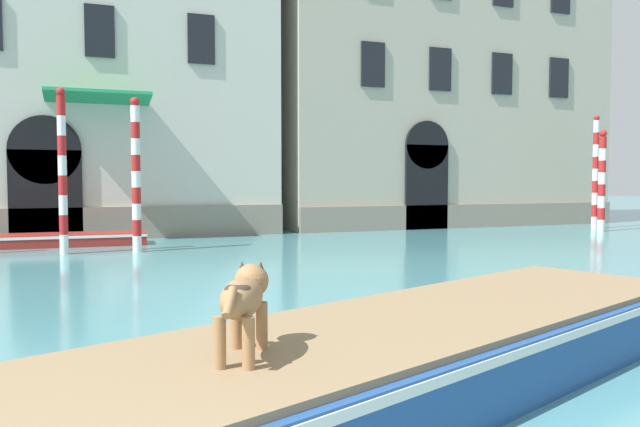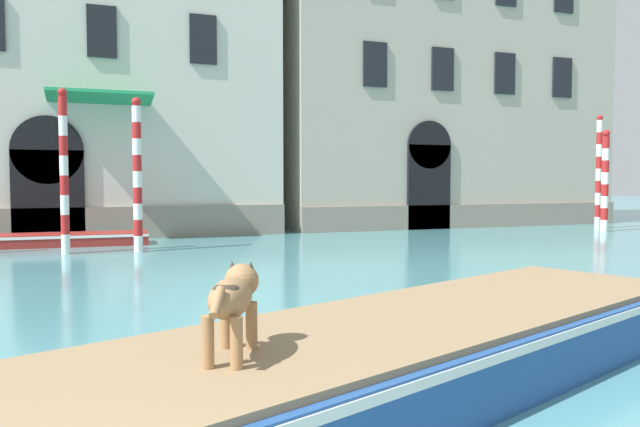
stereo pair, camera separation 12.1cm
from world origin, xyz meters
The scene contains 9 objects.
palazzo_left centered at (1.13, 23.82, 8.33)m, with size 12.27×7.40×16.71m.
palazzo_right centered at (15.32, 23.82, 8.67)m, with size 14.76×6.13×17.37m.
boat_foreground centered at (3.48, 4.45, 0.36)m, with size 8.76×5.17×0.67m.
dog_on_deck centered at (1.60, 3.73, 1.11)m, with size 0.58×0.94×0.68m.
boat_moored_near_palazzo centered at (-0.12, 19.28, 0.20)m, with size 4.96×1.57×0.37m.
mooring_pole_0 centered at (0.02, 17.04, 2.22)m, with size 0.23×0.23×4.40m.
mooring_pole_2 centered at (18.93, 17.46, 1.95)m, with size 0.28×0.28×3.85m.
mooring_pole_3 centered at (19.71, 18.59, 2.29)m, with size 0.23×0.23×4.54m.
mooring_pole_4 centered at (1.88, 16.86, 2.12)m, with size 0.25×0.25×4.21m.
Camera 2 is at (0.59, -0.84, 2.00)m, focal length 35.00 mm.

